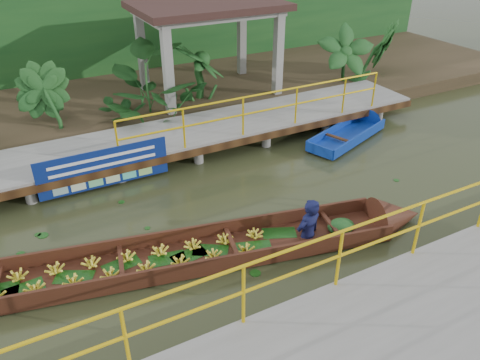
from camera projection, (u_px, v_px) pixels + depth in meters
name	position (u px, v px, depth m)	size (l,w,h in m)	color
ground	(207.00, 228.00, 9.46)	(80.00, 80.00, 0.00)	#2F341A
land_strip	(111.00, 101.00, 15.08)	(30.00, 8.00, 0.45)	#2E2617
far_dock	(151.00, 142.00, 11.85)	(16.00, 2.06, 1.66)	gray
near_dock	(396.00, 349.00, 6.51)	(18.00, 2.40, 1.73)	gray
pavilion	(208.00, 15.00, 14.07)	(4.40, 3.00, 3.00)	gray
foliage_backdrop	(85.00, 29.00, 16.09)	(30.00, 0.80, 4.00)	#16451A
vendor_boat	(192.00, 251.00, 8.51)	(10.02, 3.01, 2.05)	#371C0F
moored_blue_boat	(361.00, 128.00, 13.47)	(3.29, 1.88, 0.77)	#0D3198
blue_banner	(104.00, 168.00, 10.51)	(2.94, 0.04, 0.92)	navy
tropical_plants	(199.00, 75.00, 13.72)	(14.46, 1.46, 1.83)	#16451A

